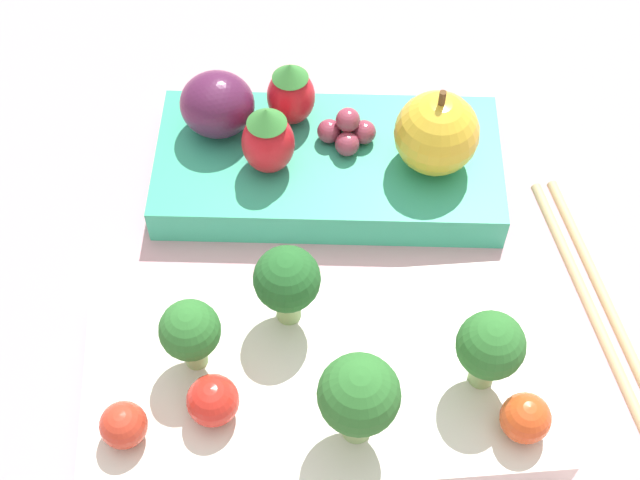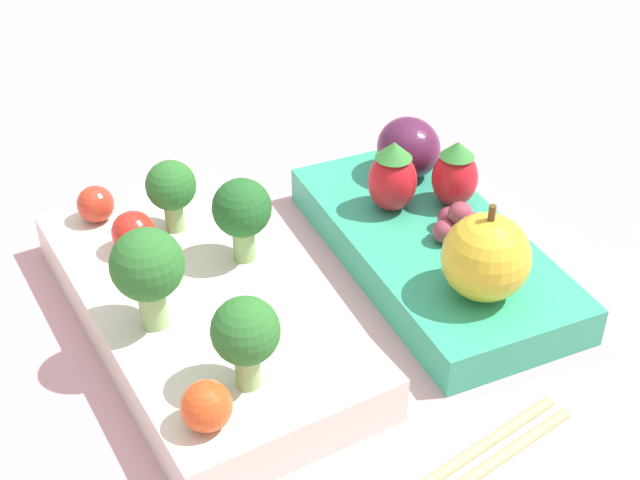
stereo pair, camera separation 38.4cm
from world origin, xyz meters
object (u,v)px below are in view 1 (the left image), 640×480
Objects in this scene: cherry_tomato_0 at (124,425)px; cherry_tomato_2 at (213,401)px; apple at (437,133)px; bento_box_savoury at (313,384)px; broccoli_floret_1 at (190,332)px; grape_cluster at (348,129)px; strawberry_1 at (291,93)px; cherry_tomato_1 at (525,418)px; strawberry_0 at (268,139)px; broccoli_floret_3 at (490,347)px; bento_box_fruit at (326,166)px; broccoli_floret_0 at (359,397)px; broccoli_floret_2 at (287,281)px; plum at (217,105)px; chopsticks_pair at (614,334)px.

cherry_tomato_0 is 0.04m from cherry_tomato_2.
bento_box_savoury is at bearing 65.62° from apple.
grape_cluster is (-0.07, -0.15, -0.02)m from broccoli_floret_1.
strawberry_1 is at bearing -83.33° from bento_box_savoury.
strawberry_0 is at bearing -50.93° from cherry_tomato_1.
strawberry_1 reaches higher than cherry_tomato_2.
broccoli_floret_3 is 0.04m from cherry_tomato_1.
bento_box_savoury is 0.06m from cherry_tomato_2.
broccoli_floret_0 is at bearing 96.58° from bento_box_fruit.
apple is (0.03, -0.16, 0.01)m from cherry_tomato_1.
plum is (0.05, -0.13, -0.02)m from broccoli_floret_2.
cherry_tomato_1 is at bearing 47.93° from chopsticks_pair.
bento_box_fruit is at bearing 128.36° from strawberry_1.
cherry_tomato_2 is at bearing 10.04° from broccoli_floret_3.
broccoli_floret_1 is (0.08, -0.03, -0.01)m from broccoli_floret_0.
chopsticks_pair is (-0.06, -0.07, -0.04)m from cherry_tomato_1.
chopsticks_pair is (-0.16, 0.10, -0.01)m from bento_box_fruit.
cherry_tomato_1 reaches higher than cherry_tomato_0.
strawberry_1 is (0.01, -0.14, -0.01)m from broccoli_floret_2.
broccoli_floret_1 reaches higher than strawberry_0.
strawberry_1 is at bearing -97.45° from cherry_tomato_2.
broccoli_floret_0 is 0.08m from broccoli_floret_1.
strawberry_1 reaches higher than cherry_tomato_0.
strawberry_1 is at bearing -58.92° from cherry_tomato_1.
cherry_tomato_1 is 0.71× the size of grape_cluster.
chopsticks_pair is at bearing 133.82° from apple.
broccoli_floret_0 is 0.07m from cherry_tomato_2.
cherry_tomato_0 is 0.39× the size of apple.
plum is (0.16, -0.19, 0.00)m from cherry_tomato_1.
broccoli_floret_2 is at bearing -120.26° from cherry_tomato_2.
broccoli_floret_3 is at bearing 129.96° from strawberry_0.
grape_cluster is at bearing -64.81° from cherry_tomato_1.
broccoli_floret_1 reaches higher than bento_box_savoury.
apple is (0.02, -0.14, -0.01)m from broccoli_floret_3.
broccoli_floret_2 is 0.10m from broccoli_floret_3.
strawberry_0 reaches higher than grape_cluster.
apple is at bearing 170.19° from plum.
cherry_tomato_2 is 0.19m from strawberry_1.
grape_cluster is (-0.04, -0.02, -0.01)m from strawberry_0.
broccoli_floret_3 is 0.10m from chopsticks_pair.
bento_box_fruit is 6.07× the size of grape_cluster.
strawberry_0 is at bearing 17.70° from bento_box_fruit.
chopsticks_pair is at bearing 146.72° from bento_box_fruit.
apple is at bearing -130.20° from cherry_tomato_0.
apple reaches higher than broccoli_floret_2.
cherry_tomato_0 is 0.21m from strawberry_1.
grape_cluster is at bearing -115.24° from broccoli_floret_1.
grape_cluster is at bearing -16.60° from apple.
apple reaches higher than bento_box_fruit.
strawberry_0 is at bearing -107.79° from cherry_tomato_0.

